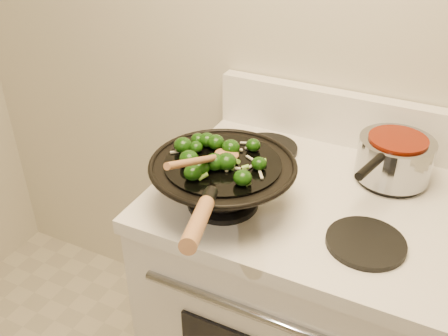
% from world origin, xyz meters
% --- Properties ---
extents(stove, '(0.78, 0.67, 1.08)m').
position_xyz_m(stove, '(-0.26, 1.17, 0.47)').
color(stove, white).
rests_on(stove, ground).
extents(wok, '(0.36, 0.58, 0.22)m').
position_xyz_m(wok, '(-0.44, 1.02, 0.99)').
color(wok, black).
rests_on(wok, stove).
extents(stirfry, '(0.25, 0.24, 0.04)m').
position_xyz_m(stirfry, '(-0.46, 1.01, 1.06)').
color(stirfry, '#103408').
rests_on(stirfry, wok).
extents(wooden_spoon, '(0.06, 0.28, 0.12)m').
position_xyz_m(wooden_spoon, '(-0.44, 0.97, 1.08)').
color(wooden_spoon, '#A06A3F').
rests_on(wooden_spoon, wok).
extents(saucepan, '(0.20, 0.31, 0.12)m').
position_xyz_m(saucepan, '(-0.08, 1.32, 0.99)').
color(saucepan, gray).
rests_on(saucepan, stove).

